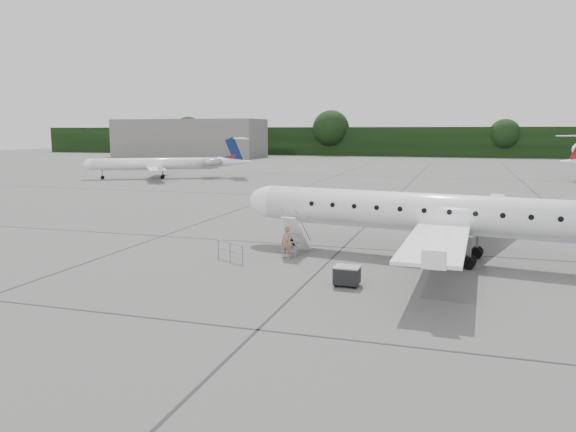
% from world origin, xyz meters
% --- Properties ---
extents(ground, '(320.00, 320.00, 0.00)m').
position_xyz_m(ground, '(0.00, 0.00, 0.00)').
color(ground, '#555553').
rests_on(ground, ground).
extents(treeline, '(260.00, 4.00, 8.00)m').
position_xyz_m(treeline, '(0.00, 130.00, 4.00)').
color(treeline, black).
rests_on(treeline, ground).
extents(terminal_building, '(40.00, 14.00, 10.00)m').
position_xyz_m(terminal_building, '(-70.00, 110.00, 5.00)').
color(terminal_building, slate).
rests_on(terminal_building, ground).
extents(main_regional_jet, '(30.95, 24.42, 7.21)m').
position_xyz_m(main_regional_jet, '(0.51, 3.28, 3.60)').
color(main_regional_jet, white).
rests_on(main_regional_jet, ground).
extents(airstair, '(1.18, 2.28, 2.26)m').
position_xyz_m(airstair, '(-8.09, 2.48, 1.13)').
color(airstair, white).
rests_on(airstair, ground).
extents(passenger, '(0.73, 0.57, 1.77)m').
position_xyz_m(passenger, '(-8.28, 1.26, 0.89)').
color(passenger, '#8F634E').
rests_on(passenger, ground).
extents(safety_railing, '(1.93, 1.19, 1.00)m').
position_xyz_m(safety_railing, '(-11.04, -0.18, 0.50)').
color(safety_railing, gray).
rests_on(safety_railing, ground).
extents(baggage_cart, '(1.14, 0.93, 0.97)m').
position_xyz_m(baggage_cart, '(-4.01, -3.25, 0.49)').
color(baggage_cart, black).
rests_on(baggage_cart, ground).
extents(bg_regional_left, '(28.03, 25.38, 6.02)m').
position_xyz_m(bg_regional_left, '(-42.24, 45.51, 3.01)').
color(bg_regional_left, white).
rests_on(bg_regional_left, ground).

